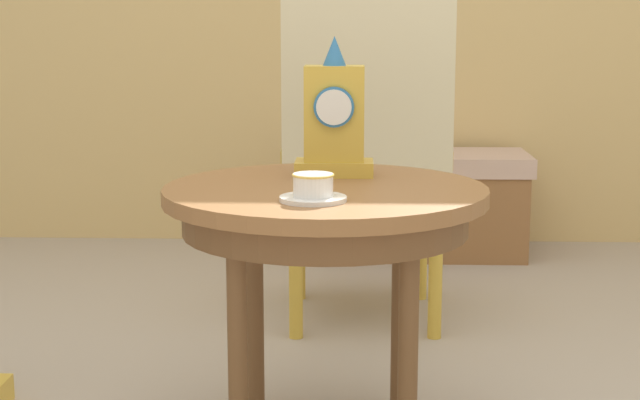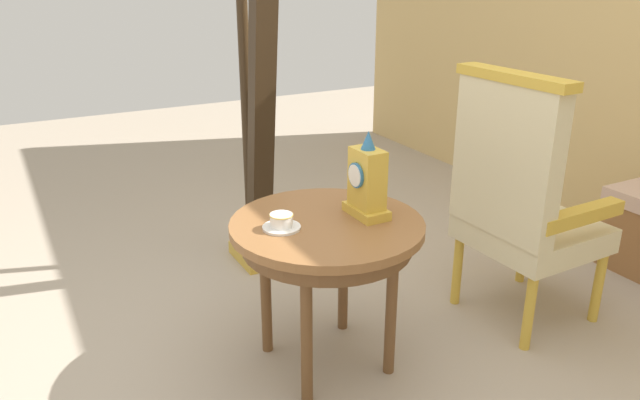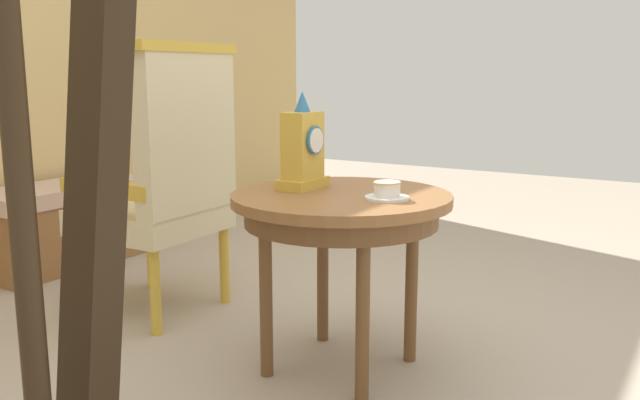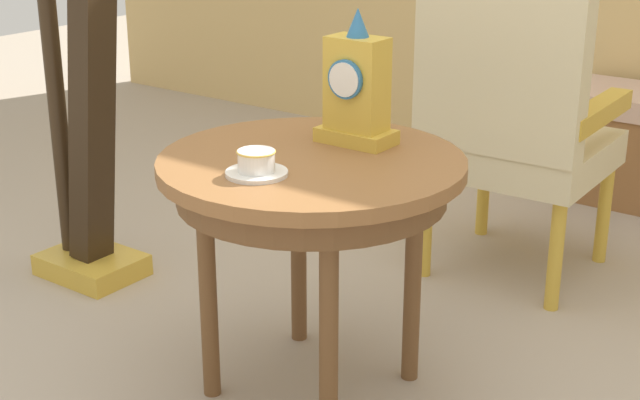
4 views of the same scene
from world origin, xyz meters
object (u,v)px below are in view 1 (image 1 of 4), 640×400
object	(u,v)px
mantel_clock	(334,120)
armchair	(365,148)
teacup_left	(313,189)
window_bench	(420,203)
side_table	(325,218)

from	to	relation	value
mantel_clock	armchair	bearing A→B (deg)	83.49
teacup_left	mantel_clock	xyz separation A→B (m)	(0.04, 0.34, 0.11)
armchair	window_bench	world-z (taller)	armchair
armchair	window_bench	xyz separation A→B (m)	(0.25, 1.02, -0.37)
armchair	side_table	bearing A→B (deg)	-96.40
teacup_left	mantel_clock	bearing A→B (deg)	83.85
window_bench	armchair	bearing A→B (deg)	-103.69
side_table	window_bench	world-z (taller)	side_table
teacup_left	mantel_clock	distance (m)	0.36
teacup_left	window_bench	bearing A→B (deg)	80.02
teacup_left	armchair	size ratio (longest dim) A/B	0.12
side_table	mantel_clock	world-z (taller)	mantel_clock
mantel_clock	armchair	distance (m)	0.76
side_table	teacup_left	bearing A→B (deg)	-96.40
armchair	teacup_left	bearing A→B (deg)	-96.40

